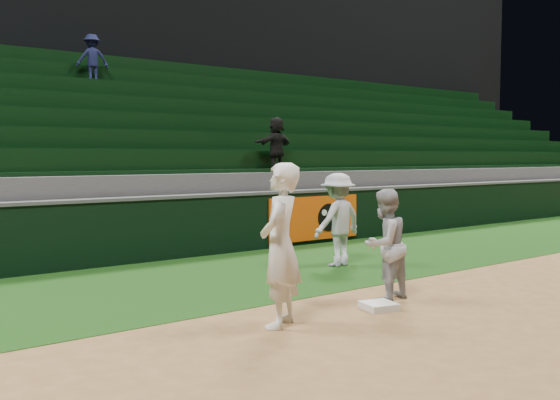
{
  "coord_description": "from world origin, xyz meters",
  "views": [
    {
      "loc": [
        -6.27,
        -5.8,
        2.01
      ],
      "look_at": [
        -0.08,
        2.3,
        1.3
      ],
      "focal_mm": 40.0,
      "sensor_mm": 36.0,
      "label": 1
    }
  ],
  "objects_px": {
    "baserunner": "(385,245)",
    "base_coach": "(338,220)",
    "first_baseman": "(280,245)",
    "first_base": "(379,306)"
  },
  "relations": [
    {
      "from": "baserunner",
      "to": "base_coach",
      "type": "height_order",
      "value": "base_coach"
    },
    {
      "from": "first_baseman",
      "to": "baserunner",
      "type": "height_order",
      "value": "first_baseman"
    },
    {
      "from": "baserunner",
      "to": "base_coach",
      "type": "bearing_deg",
      "value": -125.52
    },
    {
      "from": "first_baseman",
      "to": "baserunner",
      "type": "bearing_deg",
      "value": 149.97
    },
    {
      "from": "first_base",
      "to": "first_baseman",
      "type": "distance_m",
      "value": 1.79
    },
    {
      "from": "baserunner",
      "to": "first_base",
      "type": "bearing_deg",
      "value": 29.89
    },
    {
      "from": "first_base",
      "to": "base_coach",
      "type": "distance_m",
      "value": 3.37
    },
    {
      "from": "baserunner",
      "to": "base_coach",
      "type": "xyz_separation_m",
      "value": [
        1.33,
        2.4,
        0.08
      ]
    },
    {
      "from": "first_baseman",
      "to": "base_coach",
      "type": "xyz_separation_m",
      "value": [
        3.32,
        2.6,
        -0.11
      ]
    },
    {
      "from": "first_baseman",
      "to": "first_base",
      "type": "bearing_deg",
      "value": 139.08
    }
  ]
}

